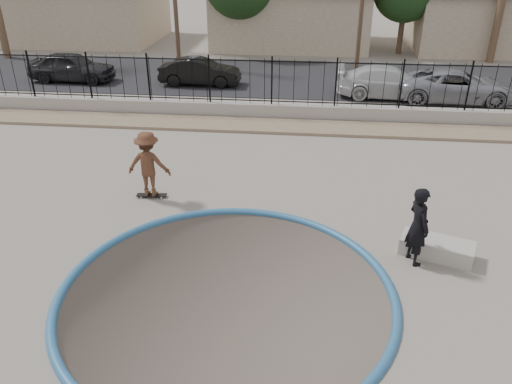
{
  "coord_description": "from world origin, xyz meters",
  "views": [
    {
      "loc": [
        1.49,
        -9.12,
        6.53
      ],
      "look_at": [
        0.28,
        2.0,
        0.83
      ],
      "focal_mm": 35.0,
      "sensor_mm": 36.0,
      "label": 1
    }
  ],
  "objects_px": {
    "concrete_ledge": "(437,248)",
    "car_d": "(456,86)",
    "car_c": "(389,82)",
    "car_a": "(72,67)",
    "skateboard": "(152,195)",
    "skater": "(149,167)",
    "videographer": "(418,226)",
    "car_b": "(200,72)"
  },
  "relations": [
    {
      "from": "skateboard",
      "to": "concrete_ledge",
      "type": "distance_m",
      "value": 7.67
    },
    {
      "from": "car_c",
      "to": "car_d",
      "type": "height_order",
      "value": "car_d"
    },
    {
      "from": "skateboard",
      "to": "car_d",
      "type": "distance_m",
      "value": 14.95
    },
    {
      "from": "skateboard",
      "to": "car_d",
      "type": "height_order",
      "value": "car_d"
    },
    {
      "from": "concrete_ledge",
      "to": "car_d",
      "type": "bearing_deg",
      "value": 75.06
    },
    {
      "from": "videographer",
      "to": "skateboard",
      "type": "bearing_deg",
      "value": 49.66
    },
    {
      "from": "skater",
      "to": "car_c",
      "type": "relative_size",
      "value": 0.39
    },
    {
      "from": "skateboard",
      "to": "car_a",
      "type": "bearing_deg",
      "value": 117.78
    },
    {
      "from": "car_c",
      "to": "car_a",
      "type": "bearing_deg",
      "value": 87.71
    },
    {
      "from": "skater",
      "to": "skateboard",
      "type": "distance_m",
      "value": 0.86
    },
    {
      "from": "skater",
      "to": "videographer",
      "type": "height_order",
      "value": "skater"
    },
    {
      "from": "skateboard",
      "to": "car_b",
      "type": "bearing_deg",
      "value": 90.39
    },
    {
      "from": "skater",
      "to": "car_a",
      "type": "distance_m",
      "value": 14.26
    },
    {
      "from": "concrete_ledge",
      "to": "car_d",
      "type": "relative_size",
      "value": 0.32
    },
    {
      "from": "car_a",
      "to": "car_c",
      "type": "distance_m",
      "value": 15.63
    },
    {
      "from": "concrete_ledge",
      "to": "car_d",
      "type": "height_order",
      "value": "car_d"
    },
    {
      "from": "concrete_ledge",
      "to": "car_d",
      "type": "distance_m",
      "value": 12.98
    },
    {
      "from": "videographer",
      "to": "car_a",
      "type": "xyz_separation_m",
      "value": [
        -14.5,
        14.42,
        -0.16
      ]
    },
    {
      "from": "concrete_ledge",
      "to": "car_a",
      "type": "height_order",
      "value": "car_a"
    },
    {
      "from": "skater",
      "to": "car_a",
      "type": "xyz_separation_m",
      "value": [
        -7.7,
        12.0,
        -0.16
      ]
    },
    {
      "from": "car_a",
      "to": "car_b",
      "type": "relative_size",
      "value": 1.08
    },
    {
      "from": "skater",
      "to": "car_d",
      "type": "xyz_separation_m",
      "value": [
        10.72,
        10.4,
        -0.18
      ]
    },
    {
      "from": "skateboard",
      "to": "car_c",
      "type": "bearing_deg",
      "value": 48.95
    },
    {
      "from": "skateboard",
      "to": "car_b",
      "type": "xyz_separation_m",
      "value": [
        -1.12,
        12.0,
        0.63
      ]
    },
    {
      "from": "car_b",
      "to": "car_c",
      "type": "distance_m",
      "value": 9.07
    },
    {
      "from": "videographer",
      "to": "car_a",
      "type": "relative_size",
      "value": 0.43
    },
    {
      "from": "skater",
      "to": "car_c",
      "type": "distance_m",
      "value": 13.36
    },
    {
      "from": "skater",
      "to": "videographer",
      "type": "xyz_separation_m",
      "value": [
        6.8,
        -2.42,
        -0.0
      ]
    },
    {
      "from": "car_d",
      "to": "skateboard",
      "type": "bearing_deg",
      "value": 135.72
    },
    {
      "from": "skateboard",
      "to": "concrete_ledge",
      "type": "xyz_separation_m",
      "value": [
        7.37,
        -2.13,
        0.14
      ]
    },
    {
      "from": "skater",
      "to": "car_b",
      "type": "xyz_separation_m",
      "value": [
        -1.12,
        12.0,
        -0.24
      ]
    },
    {
      "from": "car_b",
      "to": "car_d",
      "type": "bearing_deg",
      "value": -97.49
    },
    {
      "from": "skater",
      "to": "videographer",
      "type": "bearing_deg",
      "value": 161.39
    },
    {
      "from": "skater",
      "to": "car_c",
      "type": "xyz_separation_m",
      "value": [
        7.88,
        10.79,
        -0.2
      ]
    },
    {
      "from": "skateboard",
      "to": "videographer",
      "type": "distance_m",
      "value": 7.27
    },
    {
      "from": "videographer",
      "to": "concrete_ledge",
      "type": "distance_m",
      "value": 0.96
    },
    {
      "from": "videographer",
      "to": "car_d",
      "type": "xyz_separation_m",
      "value": [
        3.92,
        12.82,
        -0.18
      ]
    },
    {
      "from": "skater",
      "to": "skateboard",
      "type": "xyz_separation_m",
      "value": [
        0.0,
        0.0,
        -0.86
      ]
    },
    {
      "from": "skater",
      "to": "car_d",
      "type": "relative_size",
      "value": 0.37
    },
    {
      "from": "car_b",
      "to": "car_d",
      "type": "xyz_separation_m",
      "value": [
        11.83,
        -1.6,
        0.05
      ]
    },
    {
      "from": "concrete_ledge",
      "to": "car_b",
      "type": "xyz_separation_m",
      "value": [
        -8.49,
        14.13,
        0.49
      ]
    },
    {
      "from": "car_a",
      "to": "concrete_ledge",
      "type": "bearing_deg",
      "value": -131.23
    }
  ]
}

